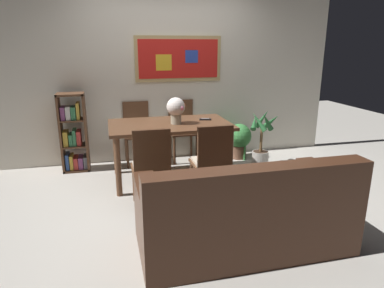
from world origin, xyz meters
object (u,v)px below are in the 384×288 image
object	(u,v)px
dining_chair_near_left	(151,162)
potted_ivy	(239,139)
potted_palm	(261,143)
dining_chair_far_right	(182,125)
leather_couch	(245,216)
bookshelf	(74,136)
flower_vase	(176,108)
dining_chair_far_left	(137,127)
dining_chair_near_right	(212,157)
tv_remote	(205,119)
dining_table	(170,130)

from	to	relation	value
dining_chair_near_left	potted_ivy	xyz separation A→B (m)	(1.55, 1.42, -0.22)
potted_ivy	potted_palm	xyz separation A→B (m)	(0.18, -0.42, 0.03)
dining_chair_far_right	leather_couch	bearing A→B (deg)	-90.22
bookshelf	potted_ivy	world-z (taller)	bookshelf
bookshelf	flower_vase	world-z (taller)	bookshelf
leather_couch	flower_vase	xyz separation A→B (m)	(-0.25, 1.71, 0.64)
dining_chair_far_left	flower_vase	xyz separation A→B (m)	(0.43, -0.85, 0.41)
dining_chair_far_right	dining_chair_near_left	bearing A→B (deg)	-112.93
dining_chair_near_left	potted_ivy	size ratio (longest dim) A/B	1.60
potted_ivy	flower_vase	distance (m)	1.45
dining_chair_near_left	leather_couch	size ratio (longest dim) A/B	0.51
bookshelf	flower_vase	distance (m)	1.56
dining_chair_near_right	dining_chair_far_left	distance (m)	1.76
tv_remote	dining_chair_far_left	bearing A→B (deg)	139.36
tv_remote	dining_chair_far_right	bearing A→B (deg)	102.73
bookshelf	potted_ivy	bearing A→B (deg)	-1.21
dining_table	potted_ivy	distance (m)	1.38
tv_remote	dining_chair_near_right	bearing A→B (deg)	-101.27
dining_table	dining_chair_far_left	size ratio (longest dim) A/B	1.69
flower_vase	tv_remote	xyz separation A→B (m)	(0.42, 0.12, -0.18)
tv_remote	dining_table	bearing A→B (deg)	-171.48
dining_chair_far_left	leather_couch	bearing A→B (deg)	-75.23
dining_chair_far_right	flower_vase	bearing A→B (deg)	-106.95
bookshelf	potted_ivy	distance (m)	2.44
tv_remote	potted_palm	bearing A→B (deg)	7.10
potted_ivy	bookshelf	bearing A→B (deg)	178.79
dining_chair_near_right	dining_chair_far_right	size ratio (longest dim) A/B	1.00
dining_table	flower_vase	xyz separation A→B (m)	(0.07, -0.05, 0.29)
leather_couch	potted_palm	bearing A→B (deg)	61.43
potted_ivy	flower_vase	world-z (taller)	flower_vase
leather_couch	potted_palm	size ratio (longest dim) A/B	2.17
leather_couch	potted_palm	world-z (taller)	leather_couch
dining_chair_near_left	bookshelf	bearing A→B (deg)	121.03
dining_chair_near_left	dining_chair_far_right	distance (m)	1.75
dining_chair_near_right	dining_chair_near_left	bearing A→B (deg)	179.52
dining_chair_near_left	dining_chair_far_left	xyz separation A→B (m)	(-0.00, 1.62, 0.00)
dining_chair_far_left	tv_remote	size ratio (longest dim) A/B	5.62
dining_table	leather_couch	bearing A→B (deg)	-79.74
dining_chair_near_right	dining_chair_far_left	world-z (taller)	same
bookshelf	dining_chair_near_left	bearing A→B (deg)	-58.97
dining_table	potted_palm	distance (m)	1.42
bookshelf	potted_palm	xyz separation A→B (m)	(2.62, -0.47, -0.15)
dining_table	flower_vase	size ratio (longest dim) A/B	4.59
dining_table	bookshelf	world-z (taller)	bookshelf
dining_chair_near_right	flower_vase	distance (m)	0.91
dining_table	dining_chair_far_left	bearing A→B (deg)	114.00
dining_chair_far_right	leather_couch	size ratio (longest dim) A/B	0.51
leather_couch	flower_vase	distance (m)	1.84
dining_chair_near_right	potted_palm	distance (m)	1.48
dining_chair_near_left	leather_couch	xyz separation A→B (m)	(0.67, -0.93, -0.23)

